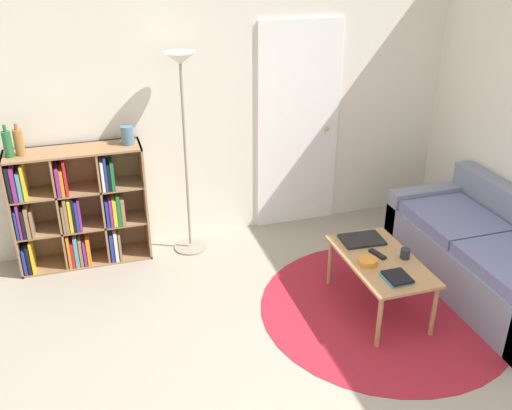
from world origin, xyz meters
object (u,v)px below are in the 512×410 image
(laptop, at_px, (362,240))
(cup, at_px, (405,254))
(floor_lamp, at_px, (182,101))
(bottle_middle, at_px, (19,142))
(vase_on_shelf, at_px, (128,135))
(bookshelf, at_px, (76,209))
(coffee_table, at_px, (381,264))
(couch, at_px, (494,259))
(bowl, at_px, (368,262))
(bottle_left, at_px, (7,144))

(laptop, bearing_deg, cup, -61.16)
(floor_lamp, relative_size, bottle_middle, 6.86)
(floor_lamp, distance_m, laptop, 1.88)
(floor_lamp, xyz_separation_m, laptop, (1.21, -1.07, -0.96))
(vase_on_shelf, bearing_deg, cup, -38.28)
(vase_on_shelf, bearing_deg, bookshelf, 179.54)
(bookshelf, bearing_deg, coffee_table, -33.20)
(couch, distance_m, cup, 0.89)
(bookshelf, xyz_separation_m, vase_on_shelf, (0.51, -0.00, 0.63))
(cup, xyz_separation_m, vase_on_shelf, (-1.88, 1.48, 0.66))
(bowl, bearing_deg, coffee_table, 16.17)
(cup, bearing_deg, couch, 1.26)
(bookshelf, height_order, bowl, bookshelf)
(cup, height_order, bottle_middle, bottle_middle)
(laptop, relative_size, bottle_left, 1.31)
(coffee_table, bearing_deg, couch, -1.21)
(laptop, height_order, cup, cup)
(bookshelf, height_order, coffee_table, bookshelf)
(coffee_table, xyz_separation_m, bottle_middle, (-2.56, 1.43, 0.78))
(floor_lamp, xyz_separation_m, bowl, (1.09, -1.41, -0.94))
(bowl, bearing_deg, bookshelf, 144.43)
(bottle_left, distance_m, vase_on_shelf, 0.95)
(floor_lamp, height_order, cup, floor_lamp)
(floor_lamp, distance_m, bowl, 2.02)
(floor_lamp, distance_m, couch, 2.89)
(bookshelf, relative_size, vase_on_shelf, 7.09)
(bottle_middle, xyz_separation_m, vase_on_shelf, (0.86, 0.01, -0.03))
(bottle_middle, bearing_deg, vase_on_shelf, 0.54)
(cup, relative_size, bottle_left, 0.30)
(bowl, relative_size, cup, 1.77)
(bottle_left, bearing_deg, couch, -21.32)
(bottle_left, relative_size, bottle_middle, 1.00)
(floor_lamp, relative_size, bottle_left, 6.83)
(couch, relative_size, bowl, 13.33)
(couch, bearing_deg, coffee_table, 178.79)
(bottle_left, bearing_deg, vase_on_shelf, 1.49)
(bookshelf, bearing_deg, bottle_middle, -178.01)
(couch, height_order, coffee_table, couch)
(couch, xyz_separation_m, bottle_left, (-3.68, 1.44, 0.90))
(coffee_table, distance_m, bowl, 0.16)
(laptop, height_order, vase_on_shelf, vase_on_shelf)
(floor_lamp, distance_m, vase_on_shelf, 0.55)
(cup, xyz_separation_m, bottle_left, (-2.82, 1.46, 0.69))
(floor_lamp, height_order, bottle_middle, floor_lamp)
(floor_lamp, height_order, bowl, floor_lamp)
(bowl, distance_m, bottle_middle, 2.92)
(bookshelf, relative_size, bottle_middle, 4.23)
(couch, relative_size, coffee_table, 2.02)
(coffee_table, xyz_separation_m, laptop, (-0.01, 0.30, 0.06))
(bookshelf, xyz_separation_m, floor_lamp, (0.98, -0.07, 0.90))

